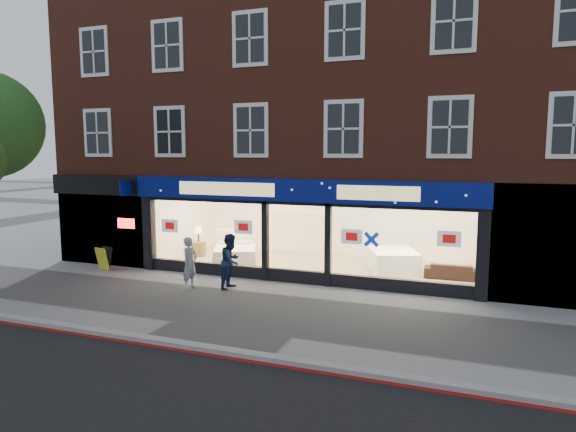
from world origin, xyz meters
The scene contains 12 objects.
ground centered at (0.00, 0.00, 0.00)m, with size 120.00×120.00×0.00m, color gray.
kerb_line centered at (0.00, -3.10, 0.01)m, with size 60.00×0.10×0.01m, color #8C0A07.
kerb_stone centered at (0.00, -2.90, 0.06)m, with size 60.00×0.25×0.12m, color gray.
showroom_floor centered at (0.00, 5.25, 0.05)m, with size 11.00×4.50×0.10m, color tan.
building centered at (-0.02, 6.93, 6.67)m, with size 19.00×8.26×10.30m.
display_bed centered at (-3.05, 4.88, 0.41)m, with size 2.22×2.40×1.09m.
bedside_table centered at (-4.81, 5.22, 0.38)m, with size 0.45×0.45×0.55m, color brown.
mattress_stack centered at (2.68, 5.30, 0.46)m, with size 2.05×2.26×0.73m.
sofa centered at (4.60, 4.96, 0.34)m, with size 1.67×0.65×0.49m, color black.
a_board centered at (-6.90, 2.32, 0.41)m, with size 0.53×0.34×0.82m, color gold.
pedestrian_grey centered at (-2.75, 1.23, 0.79)m, with size 0.58×0.38×1.58m, color #94969A.
pedestrian_blue centered at (-1.63, 1.74, 0.84)m, with size 0.82×0.64×1.68m, color #1A244A.
Camera 1 is at (5.39, -11.90, 4.12)m, focal length 32.00 mm.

